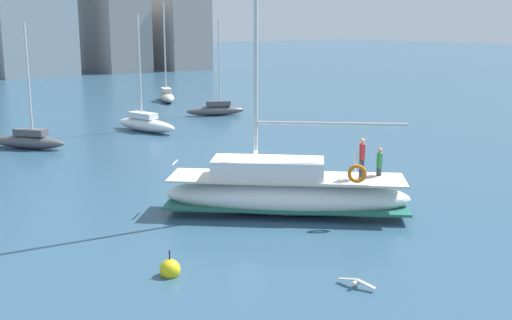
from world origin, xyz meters
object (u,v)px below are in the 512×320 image
moored_ketch_distant (167,95)px  mooring_buoy (170,269)px  moored_catamaran (145,123)px  main_sailboat (284,191)px  moored_sloop_far (28,140)px  moored_cutter_left (216,109)px  seagull (357,282)px

moored_ketch_distant → mooring_buoy: size_ratio=10.23×
moored_catamaran → mooring_buoy: bearing=-115.0°
moored_catamaran → moored_ketch_distant: 17.08m
main_sailboat → moored_ketch_distant: 37.57m
moored_catamaran → moored_sloop_far: bearing=-170.6°
moored_sloop_far → moored_cutter_left: moored_cutter_left is taller
moored_catamaran → seagull: size_ratio=6.93×
moored_catamaran → mooring_buoy: size_ratio=8.76×
seagull → moored_catamaran: bearing=75.4°
moored_sloop_far → moored_catamaran: bearing=9.4°
main_sailboat → moored_sloop_far: main_sailboat is taller
moored_catamaran → moored_ketch_distant: bearing=56.7°
moored_cutter_left → seagull: (-15.29, -31.09, -0.38)m
moored_catamaran → seagull: moored_catamaran is taller
moored_sloop_far → moored_ketch_distant: moored_ketch_distant is taller
mooring_buoy → seagull: bearing=-45.4°
main_sailboat → moored_sloop_far: (-4.10, 19.31, -0.37)m
moored_cutter_left → seagull: size_ratio=6.62×
moored_ketch_distant → seagull: moored_ketch_distant is taller
moored_catamaran → moored_ketch_distant: moored_ketch_distant is taller
main_sailboat → mooring_buoy: 7.28m
main_sailboat → moored_ketch_distant: size_ratio=1.44×
moored_ketch_distant → seagull: size_ratio=8.10×
main_sailboat → moored_catamaran: size_ratio=1.68×
main_sailboat → moored_cutter_left: (12.47, 24.34, -0.37)m
main_sailboat → mooring_buoy: bearing=-156.7°
moored_cutter_left → moored_ketch_distant: 10.71m
moored_sloop_far → seagull: moored_sloop_far is taller
moored_sloop_far → mooring_buoy: size_ratio=8.12×
mooring_buoy → moored_cutter_left: bearing=54.9°
moored_catamaran → main_sailboat: bearing=-101.8°
moored_sloop_far → main_sailboat: bearing=-78.0°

